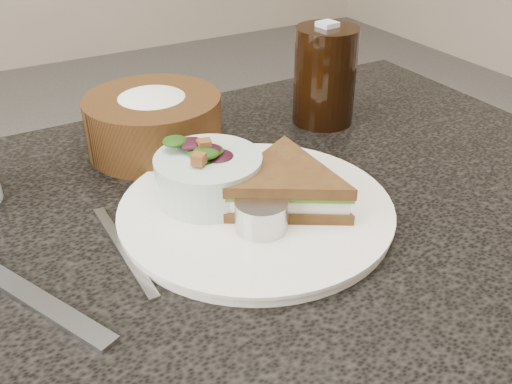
{
  "coord_description": "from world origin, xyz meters",
  "views": [
    {
      "loc": [
        -0.24,
        -0.45,
        1.1
      ],
      "look_at": [
        0.02,
        0.0,
        0.78
      ],
      "focal_mm": 40.0,
      "sensor_mm": 36.0,
      "label": 1
    }
  ],
  "objects_px": {
    "sandwich": "(285,187)",
    "dressing_ramekin": "(261,215)",
    "dinner_plate": "(256,210)",
    "cola_glass": "(325,72)",
    "salad_bowl": "(208,170)",
    "bread_basket": "(153,114)"
  },
  "relations": [
    {
      "from": "sandwich",
      "to": "dressing_ramekin",
      "type": "bearing_deg",
      "value": -117.71
    },
    {
      "from": "dinner_plate",
      "to": "sandwich",
      "type": "relative_size",
      "value": 1.8
    },
    {
      "from": "dinner_plate",
      "to": "sandwich",
      "type": "distance_m",
      "value": 0.04
    },
    {
      "from": "sandwich",
      "to": "cola_glass",
      "type": "height_order",
      "value": "cola_glass"
    },
    {
      "from": "dressing_ramekin",
      "to": "cola_glass",
      "type": "relative_size",
      "value": 0.36
    },
    {
      "from": "dinner_plate",
      "to": "dressing_ramekin",
      "type": "distance_m",
      "value": 0.05
    },
    {
      "from": "salad_bowl",
      "to": "cola_glass",
      "type": "xyz_separation_m",
      "value": [
        0.25,
        0.13,
        0.03
      ]
    },
    {
      "from": "sandwich",
      "to": "salad_bowl",
      "type": "height_order",
      "value": "salad_bowl"
    },
    {
      "from": "dressing_ramekin",
      "to": "cola_glass",
      "type": "height_order",
      "value": "cola_glass"
    },
    {
      "from": "salad_bowl",
      "to": "cola_glass",
      "type": "distance_m",
      "value": 0.28
    },
    {
      "from": "dressing_ramekin",
      "to": "cola_glass",
      "type": "distance_m",
      "value": 0.31
    },
    {
      "from": "dressing_ramekin",
      "to": "dinner_plate",
      "type": "bearing_deg",
      "value": 67.72
    },
    {
      "from": "dinner_plate",
      "to": "dressing_ramekin",
      "type": "relative_size",
      "value": 5.42
    },
    {
      "from": "sandwich",
      "to": "dressing_ramekin",
      "type": "xyz_separation_m",
      "value": [
        -0.05,
        -0.03,
        -0.01
      ]
    },
    {
      "from": "bread_basket",
      "to": "cola_glass",
      "type": "bearing_deg",
      "value": -7.83
    },
    {
      "from": "salad_bowl",
      "to": "dressing_ramekin",
      "type": "height_order",
      "value": "salad_bowl"
    },
    {
      "from": "dinner_plate",
      "to": "dressing_ramekin",
      "type": "xyz_separation_m",
      "value": [
        -0.02,
        -0.04,
        0.02
      ]
    },
    {
      "from": "bread_basket",
      "to": "salad_bowl",
      "type": "bearing_deg",
      "value": -89.58
    },
    {
      "from": "salad_bowl",
      "to": "dinner_plate",
      "type": "bearing_deg",
      "value": -49.82
    },
    {
      "from": "dressing_ramekin",
      "to": "salad_bowl",
      "type": "bearing_deg",
      "value": 103.02
    },
    {
      "from": "dinner_plate",
      "to": "bread_basket",
      "type": "relative_size",
      "value": 1.67
    },
    {
      "from": "salad_bowl",
      "to": "dressing_ramekin",
      "type": "bearing_deg",
      "value": -76.98
    }
  ]
}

